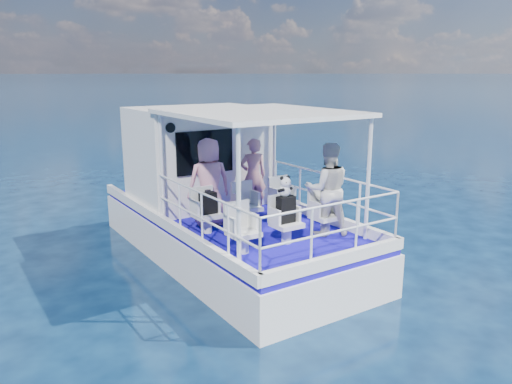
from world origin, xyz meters
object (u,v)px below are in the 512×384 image
Objects in this scene: passenger_port_fwd at (209,182)px; passenger_stbd_aft at (327,189)px; backpack_center at (286,209)px; panda at (285,186)px.

passenger_stbd_aft is at bearing 142.75° from passenger_port_fwd.
passenger_port_fwd is at bearing 109.98° from backpack_center.
panda is at bearing 26.32° from passenger_stbd_aft.
panda is (0.60, -1.67, 0.17)m from passenger_port_fwd.
backpack_center is at bearing -49.45° from panda.
passenger_stbd_aft is at bearing -2.17° from panda.
passenger_port_fwd is 1.00× the size of passenger_stbd_aft.
passenger_stbd_aft reaches higher than backpack_center.
panda is at bearing 130.55° from backpack_center.
passenger_port_fwd reaches higher than panda.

